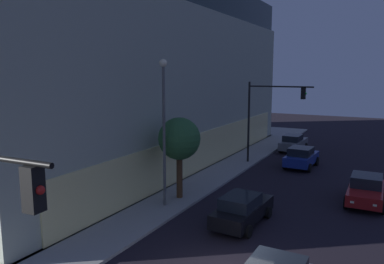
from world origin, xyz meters
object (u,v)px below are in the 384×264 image
object	(u,v)px
car_blue	(301,157)
traffic_light_far_corner	(267,109)
car_grey	(293,143)
street_lamp_sidewalk	(164,116)
car_black	(242,209)
sidewalk_tree	(179,139)
car_red	(366,190)
modern_building	(102,74)

from	to	relation	value
car_blue	traffic_light_far_corner	bearing A→B (deg)	103.98
traffic_light_far_corner	car_grey	xyz separation A→B (m)	(7.05, -0.62, -3.94)
traffic_light_far_corner	car_grey	world-z (taller)	traffic_light_far_corner
street_lamp_sidewalk	car_black	world-z (taller)	street_lamp_sidewalk
sidewalk_tree	car_blue	distance (m)	12.84
traffic_light_far_corner	street_lamp_sidewalk	bearing A→B (deg)	170.35
car_black	car_blue	world-z (taller)	car_blue
car_blue	car_black	bearing A→B (deg)	179.54
traffic_light_far_corner	street_lamp_sidewalk	size ratio (longest dim) A/B	0.82
street_lamp_sidewalk	car_red	size ratio (longest dim) A/B	1.87
street_lamp_sidewalk	car_grey	distance (m)	20.21
car_black	car_blue	xyz separation A→B (m)	(13.33, -0.11, 0.07)
modern_building	car_grey	bearing A→B (deg)	-55.77
street_lamp_sidewalk	sidewalk_tree	size ratio (longest dim) A/B	1.68
modern_building	car_red	bearing A→B (deg)	-97.45
sidewalk_tree	car_red	xyz separation A→B (m)	(4.64, -10.05, -2.90)
modern_building	traffic_light_far_corner	xyz separation A→B (m)	(3.28, -14.56, -2.83)
street_lamp_sidewalk	car_blue	size ratio (longest dim) A/B	1.92
sidewalk_tree	car_black	distance (m)	5.83
car_red	car_black	bearing A→B (deg)	140.23
modern_building	street_lamp_sidewalk	distance (m)	15.63
street_lamp_sidewalk	car_black	bearing A→B (deg)	-92.07
sidewalk_tree	car_blue	world-z (taller)	sidewalk_tree
modern_building	car_black	size ratio (longest dim) A/B	8.00
sidewalk_tree	car_blue	bearing A→B (deg)	-22.64
sidewalk_tree	car_grey	xyz separation A→B (m)	(17.91, -2.69, -2.91)
car_grey	traffic_light_far_corner	bearing A→B (deg)	174.95
traffic_light_far_corner	car_black	distance (m)	13.51
car_black	car_red	distance (m)	8.34
sidewalk_tree	car_black	bearing A→B (deg)	-110.63
traffic_light_far_corner	car_blue	xyz separation A→B (m)	(0.68, -2.75, -3.90)
car_blue	car_grey	bearing A→B (deg)	18.49
traffic_light_far_corner	car_black	size ratio (longest dim) A/B	1.49
traffic_light_far_corner	car_blue	world-z (taller)	traffic_light_far_corner
modern_building	street_lamp_sidewalk	xyz separation A→B (m)	(-9.19, -12.44, -2.28)
car_red	car_blue	distance (m)	8.67
car_red	street_lamp_sidewalk	bearing A→B (deg)	121.71
modern_building	street_lamp_sidewalk	size ratio (longest dim) A/B	4.42
car_black	sidewalk_tree	bearing A→B (deg)	69.37
modern_building	car_blue	bearing A→B (deg)	-77.09
traffic_light_far_corner	car_blue	size ratio (longest dim) A/B	1.59
traffic_light_far_corner	car_red	world-z (taller)	traffic_light_far_corner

